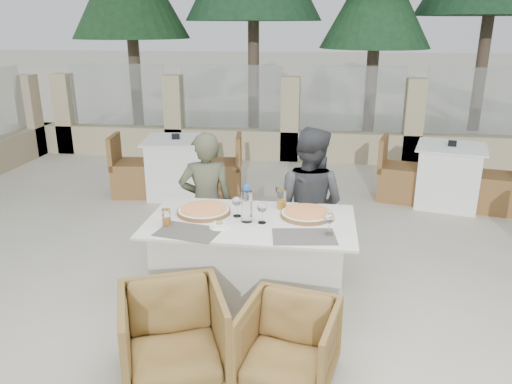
# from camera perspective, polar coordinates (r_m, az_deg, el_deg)

# --- Properties ---
(ground) EXTENTS (80.00, 80.00, 0.00)m
(ground) POSITION_cam_1_polar(r_m,az_deg,el_deg) (4.18, -1.06, -13.22)
(ground) COLOR beige
(ground) RESTS_ON ground
(sand_patch) EXTENTS (30.00, 16.00, 0.01)m
(sand_patch) POSITION_cam_1_polar(r_m,az_deg,el_deg) (17.66, 6.02, 11.36)
(sand_patch) COLOR beige
(sand_patch) RESTS_ON ground
(perimeter_wall_far) EXTENTS (10.00, 0.34, 1.60)m
(perimeter_wall_far) POSITION_cam_1_polar(r_m,az_deg,el_deg) (8.45, 3.94, 8.99)
(perimeter_wall_far) COLOR tan
(perimeter_wall_far) RESTS_ON ground
(pine_centre) EXTENTS (2.20, 2.20, 5.00)m
(pine_centre) POSITION_cam_1_polar(r_m,az_deg,el_deg) (10.76, 13.61, 19.70)
(pine_centre) COLOR #1F4A27
(pine_centre) RESTS_ON ground
(dining_table) EXTENTS (1.60, 0.90, 0.77)m
(dining_table) POSITION_cam_1_polar(r_m,az_deg,el_deg) (4.02, -0.58, -8.34)
(dining_table) COLOR silver
(dining_table) RESTS_ON ground
(placemat_near_left) EXTENTS (0.50, 0.38, 0.00)m
(placemat_near_left) POSITION_cam_1_polar(r_m,az_deg,el_deg) (3.68, -7.74, -4.52)
(placemat_near_left) COLOR #514C45
(placemat_near_left) RESTS_ON dining_table
(placemat_near_right) EXTENTS (0.49, 0.36, 0.00)m
(placemat_near_right) POSITION_cam_1_polar(r_m,az_deg,el_deg) (3.58, 5.51, -5.09)
(placemat_near_right) COLOR #564F49
(placemat_near_right) RESTS_ON dining_table
(pizza_left) EXTENTS (0.55, 0.55, 0.06)m
(pizza_left) POSITION_cam_1_polar(r_m,az_deg,el_deg) (4.01, -5.99, -2.05)
(pizza_left) COLOR orange
(pizza_left) RESTS_ON dining_table
(pizza_right) EXTENTS (0.50, 0.50, 0.05)m
(pizza_right) POSITION_cam_1_polar(r_m,az_deg,el_deg) (3.95, 5.78, -2.42)
(pizza_right) COLOR #E84C1F
(pizza_right) RESTS_ON dining_table
(water_bottle) EXTENTS (0.09, 0.09, 0.29)m
(water_bottle) POSITION_cam_1_polar(r_m,az_deg,el_deg) (3.78, -1.07, -1.35)
(water_bottle) COLOR #C2E9FF
(water_bottle) RESTS_ON dining_table
(wine_glass_centre) EXTENTS (0.08, 0.08, 0.18)m
(wine_glass_centre) POSITION_cam_1_polar(r_m,az_deg,el_deg) (3.91, -2.19, -1.54)
(wine_glass_centre) COLOR white
(wine_glass_centre) RESTS_ON dining_table
(wine_glass_near) EXTENTS (0.08, 0.08, 0.18)m
(wine_glass_near) POSITION_cam_1_polar(r_m,az_deg,el_deg) (3.77, 0.69, -2.26)
(wine_glass_near) COLOR white
(wine_glass_near) RESTS_ON dining_table
(wine_glass_corner) EXTENTS (0.09, 0.09, 0.18)m
(wine_glass_corner) POSITION_cam_1_polar(r_m,az_deg,el_deg) (3.61, 8.38, -3.49)
(wine_glass_corner) COLOR silver
(wine_glass_corner) RESTS_ON dining_table
(beer_glass_left) EXTENTS (0.08, 0.08, 0.13)m
(beer_glass_left) POSITION_cam_1_polar(r_m,az_deg,el_deg) (3.79, -10.21, -2.88)
(beer_glass_left) COLOR orange
(beer_glass_left) RESTS_ON dining_table
(beer_glass_right) EXTENTS (0.08, 0.08, 0.16)m
(beer_glass_right) POSITION_cam_1_polar(r_m,az_deg,el_deg) (4.09, 2.94, -0.84)
(beer_glass_right) COLOR gold
(beer_glass_right) RESTS_ON dining_table
(olive_dish) EXTENTS (0.14, 0.14, 0.04)m
(olive_dish) POSITION_cam_1_polar(r_m,az_deg,el_deg) (3.72, -4.20, -3.78)
(olive_dish) COLOR white
(olive_dish) RESTS_ON dining_table
(armchair_far_left) EXTENTS (0.85, 0.86, 0.61)m
(armchair_far_left) POSITION_cam_1_polar(r_m,az_deg,el_deg) (4.66, -5.47, -5.60)
(armchair_far_left) COLOR brown
(armchair_far_left) RESTS_ON ground
(armchair_far_right) EXTENTS (0.60, 0.61, 0.55)m
(armchair_far_right) POSITION_cam_1_polar(r_m,az_deg,el_deg) (4.66, 5.02, -5.92)
(armchair_far_right) COLOR brown
(armchair_far_right) RESTS_ON ground
(armchair_near_left) EXTENTS (0.85, 0.86, 0.61)m
(armchair_near_left) POSITION_cam_1_polar(r_m,az_deg,el_deg) (3.39, -9.43, -15.87)
(armchair_near_left) COLOR brown
(armchair_near_left) RESTS_ON ground
(armchair_near_right) EXTENTS (0.69, 0.70, 0.54)m
(armchair_near_right) POSITION_cam_1_polar(r_m,az_deg,el_deg) (3.33, 3.71, -17.01)
(armchair_near_right) COLOR olive
(armchair_near_right) RESTS_ON ground
(diner_left) EXTENTS (0.55, 0.43, 1.33)m
(diner_left) POSITION_cam_1_polar(r_m,az_deg,el_deg) (4.53, -5.67, -1.40)
(diner_left) COLOR #4A4D38
(diner_left) RESTS_ON ground
(diner_right) EXTENTS (0.82, 0.74, 1.39)m
(diner_right) POSITION_cam_1_polar(r_m,az_deg,el_deg) (4.44, 6.00, -1.41)
(diner_right) COLOR #3A3C3F
(diner_right) RESTS_ON ground
(bg_table_a) EXTENTS (1.73, 1.03, 0.77)m
(bg_table_a) POSITION_cam_1_polar(r_m,az_deg,el_deg) (6.79, -8.99, 2.83)
(bg_table_a) COLOR white
(bg_table_a) RESTS_ON ground
(bg_table_b) EXTENTS (1.79, 1.19, 0.77)m
(bg_table_b) POSITION_cam_1_polar(r_m,az_deg,el_deg) (6.78, 21.11, 1.74)
(bg_table_b) COLOR white
(bg_table_b) RESTS_ON ground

